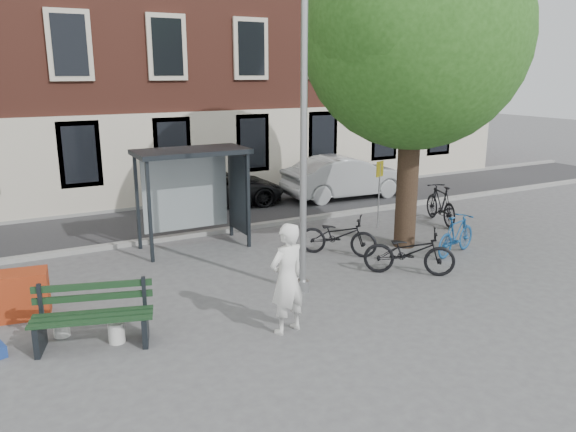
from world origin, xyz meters
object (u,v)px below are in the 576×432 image
at_px(bike_a, 409,252).
at_px(bike_d, 441,204).
at_px(car_dark, 221,188).
at_px(bike_b, 456,235).
at_px(red_stand, 24,294).
at_px(lamppost, 304,161).
at_px(bus_shelter, 205,174).
at_px(notice_sign, 379,179).
at_px(painter, 287,279).
at_px(bench, 93,319).
at_px(bike_c, 338,235).
at_px(car_silver, 346,177).

xyz_separation_m(bike_a, bike_d, (3.84, 3.08, 0.06)).
relative_size(bike_a, car_dark, 0.47).
distance_m(bike_b, red_stand, 10.01).
distance_m(lamppost, bike_b, 5.20).
xyz_separation_m(bus_shelter, notice_sign, (5.06, -0.84, -0.45)).
xyz_separation_m(painter, bike_d, (7.70, 4.35, -0.41)).
height_order(lamppost, bike_a, lamppost).
bearing_deg(bike_a, car_dark, 46.36).
relative_size(bench, red_stand, 2.32).
bearing_deg(bike_c, bike_d, -31.30).
distance_m(bench, car_silver, 12.77).
relative_size(bus_shelter, painter, 1.41).
xyz_separation_m(bus_shelter, car_silver, (6.56, 3.07, -1.15)).
relative_size(painter, car_silver, 0.43).
height_order(bike_d, car_silver, car_silver).
relative_size(bus_shelter, notice_sign, 1.42).
xyz_separation_m(car_dark, red_stand, (-6.73, -6.83, -0.17)).
bearing_deg(bike_a, lamppost, 122.63).
relative_size(bus_shelter, bike_b, 1.66).
bearing_deg(bus_shelter, car_dark, 63.60).
relative_size(bus_shelter, car_dark, 0.64).
height_order(bike_c, car_silver, car_silver).
bearing_deg(bus_shelter, bench, -129.59).
bearing_deg(car_dark, bench, 153.87).
relative_size(bench, notice_sign, 1.04).
xyz_separation_m(bench, bike_b, (9.00, 0.70, 0.05)).
bearing_deg(bike_a, bike_b, -36.18).
height_order(bike_a, bike_b, bike_a).
xyz_separation_m(bike_c, red_stand, (-7.29, -0.28, -0.07)).
relative_size(bench, bike_c, 1.05).
distance_m(bike_b, bike_c, 3.00).
height_order(bike_c, red_stand, bike_c).
bearing_deg(bike_b, notice_sign, -12.95).
relative_size(red_stand, notice_sign, 0.45).
distance_m(car_silver, red_stand, 12.64).
bearing_deg(bike_d, bike_b, 72.07).
height_order(bus_shelter, bike_a, bus_shelter).
distance_m(lamppost, bench, 4.92).
bearing_deg(car_dark, bike_b, -150.20).
bearing_deg(painter, notice_sign, -153.44).
xyz_separation_m(painter, car_dark, (2.64, 9.76, -0.39)).
relative_size(lamppost, bike_b, 3.55).
xyz_separation_m(painter, notice_sign, (5.66, 4.79, 0.46)).
height_order(bus_shelter, bench, bus_shelter).
distance_m(lamppost, red_stand, 5.95).
xyz_separation_m(bike_b, car_dark, (-3.23, 7.93, 0.10)).
bearing_deg(bike_c, painter, 179.69).
bearing_deg(car_dark, painter, 172.51).
relative_size(bike_a, car_silver, 0.44).
bearing_deg(bike_a, notice_sign, 11.16).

